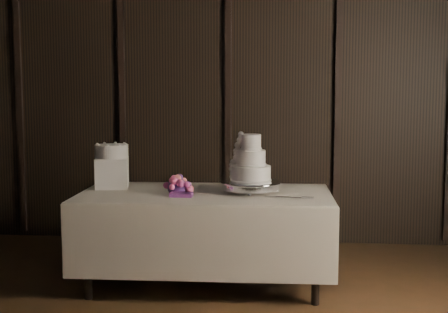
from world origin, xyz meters
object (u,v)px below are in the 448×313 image
bouquet (177,186)px  box_pedestal (112,173)px  small_cake (112,151)px  cake_stand (251,187)px  wedding_cake (247,163)px  display_table (205,235)px

bouquet → box_pedestal: (-0.59, 0.25, 0.06)m
bouquet → small_cake: 0.69m
cake_stand → wedding_cake: bearing=-150.3°
wedding_cake → box_pedestal: wedding_cake is taller
cake_stand → wedding_cake: wedding_cake is taller
display_table → bouquet: size_ratio=5.30×
display_table → box_pedestal: size_ratio=7.75×
wedding_cake → box_pedestal: 1.15m
bouquet → small_cake: (-0.59, 0.25, 0.24)m
wedding_cake → box_pedestal: size_ratio=1.44×
display_table → bouquet: bearing=-160.7°
display_table → box_pedestal: bearing=166.6°
cake_stand → small_cake: 1.20m
wedding_cake → small_cake: size_ratio=1.37×
display_table → wedding_cake: 0.67m
display_table → bouquet: bouquet is taller
bouquet → wedding_cake: bearing=10.3°
cake_stand → box_pedestal: 1.17m
box_pedestal → bouquet: bearing=-22.8°
bouquet → small_cake: size_ratio=1.39×
wedding_cake → display_table: bearing=-160.9°
bouquet → small_cake: small_cake is taller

